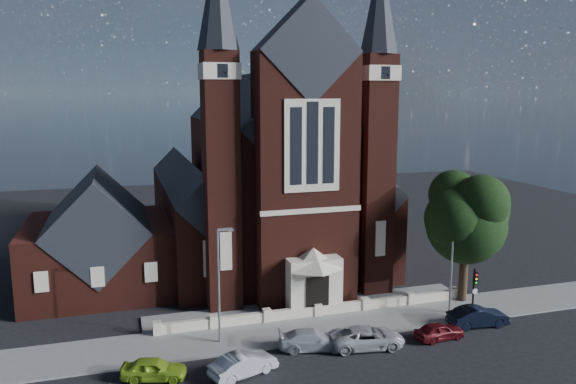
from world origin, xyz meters
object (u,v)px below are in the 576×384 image
at_px(street_lamp_left, 220,279).
at_px(car_white_suv, 367,337).
at_px(car_navy, 478,317).
at_px(car_silver_a, 243,364).
at_px(street_lamp_right, 453,257).
at_px(car_dark_red, 439,331).
at_px(car_lime_van, 154,369).
at_px(parish_hall, 99,244).
at_px(car_silver_b, 312,340).
at_px(church, 263,180).
at_px(traffic_signal, 474,287).
at_px(street_tree, 470,220).

bearing_deg(street_lamp_left, car_white_suv, -20.63).
bearing_deg(car_navy, car_silver_a, 100.70).
distance_m(street_lamp_left, street_lamp_right, 18.00).
distance_m(car_white_suv, car_dark_red, 5.36).
bearing_deg(street_lamp_right, car_lime_van, -170.76).
height_order(parish_hall, street_lamp_right, parish_hall).
height_order(parish_hall, car_silver_b, parish_hall).
bearing_deg(car_silver_a, street_lamp_left, -13.73).
xyz_separation_m(church, car_silver_a, (-7.41, -23.73, -7.48)).
relative_size(car_silver_b, car_navy, 1.01).
bearing_deg(traffic_signal, car_dark_red, -152.37).
bearing_deg(car_lime_van, car_navy, -71.66).
xyz_separation_m(parish_hall, car_silver_a, (8.59, -18.79, -3.31)).
distance_m(parish_hall, street_lamp_left, 16.18).
distance_m(street_lamp_right, car_dark_red, 6.46).
xyz_separation_m(church, car_navy, (10.68, -21.61, -7.45)).
bearing_deg(traffic_signal, car_white_suv, -168.70).
bearing_deg(street_lamp_right, church, 118.04).
bearing_deg(car_silver_b, car_navy, -77.83).
bearing_deg(car_lime_van, street_lamp_right, -64.94).
height_order(street_lamp_right, car_silver_a, street_lamp_right).
xyz_separation_m(street_tree, street_lamp_right, (-2.51, -1.71, -2.36)).
height_order(street_tree, traffic_signal, street_tree).
relative_size(parish_hall, car_navy, 2.73).
relative_size(traffic_signal, car_silver_a, 0.94).
height_order(car_lime_van, car_dark_red, car_lime_van).
relative_size(car_silver_b, car_white_suv, 0.89).
height_order(car_silver_a, car_white_suv, car_white_suv).
distance_m(car_lime_van, car_dark_red, 19.36).
bearing_deg(car_dark_red, street_tree, -51.10).
bearing_deg(street_tree, car_silver_a, -162.01).
bearing_deg(car_silver_a, car_white_suv, -101.34).
relative_size(parish_hall, car_dark_red, 3.40).
bearing_deg(street_tree, car_navy, -113.71).
xyz_separation_m(street_lamp_left, car_dark_red, (14.64, -3.81, -3.99)).
bearing_deg(car_silver_a, street_tree, -91.71).
bearing_deg(car_silver_a, parish_hall, 4.86).
bearing_deg(car_white_suv, car_navy, -76.93).
bearing_deg(street_lamp_left, car_silver_b, -25.13).
relative_size(car_lime_van, car_white_suv, 0.76).
xyz_separation_m(traffic_signal, car_dark_red, (-4.27, -2.24, -1.97)).
bearing_deg(car_silver_a, car_navy, -103.02).
bearing_deg(traffic_signal, parish_hall, 150.02).
height_order(parish_hall, car_silver_a, parish_hall).
distance_m(traffic_signal, car_silver_a, 18.78).
bearing_deg(traffic_signal, car_silver_a, -170.09).
height_order(church, car_white_suv, church).
height_order(traffic_signal, car_navy, traffic_signal).
distance_m(parish_hall, street_lamp_right, 29.62).
bearing_deg(car_navy, street_tree, -19.70).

